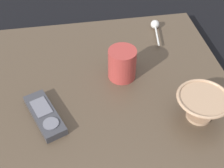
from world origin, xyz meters
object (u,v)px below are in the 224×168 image
Objects in this scene: cereal_bowl at (202,106)px; coffee_mug at (123,63)px; tv_remote_near at (45,115)px; teaspoon at (155,26)px.

coffee_mug is (-0.16, 0.18, 0.01)m from cereal_bowl.
cereal_bowl is at bearing -48.61° from coffee_mug.
tv_remote_near is at bearing 170.98° from cereal_bowl.
coffee_mug is 0.26m from teaspoon.
coffee_mug reaches higher than cereal_bowl.
teaspoon is 0.79× the size of tv_remote_near.
teaspoon is at bearing 41.42° from tv_remote_near.
teaspoon is 0.50m from tv_remote_near.
tv_remote_near is (-0.22, -0.12, -0.03)m from coffee_mug.
coffee_mug is at bearing 131.39° from cereal_bowl.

